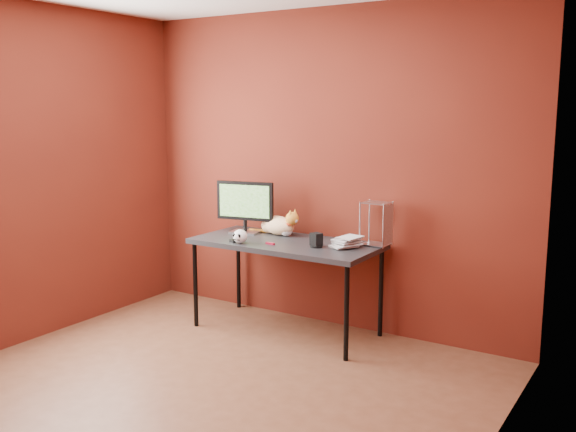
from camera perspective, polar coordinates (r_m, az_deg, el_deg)
The scene contains 11 objects.
room at distance 3.85m, azimuth -9.24°, elevation 4.09°, with size 3.52×3.52×2.61m.
desk at distance 5.14m, azimuth -0.18°, elevation -2.80°, with size 1.50×0.70×0.75m.
monitor at distance 5.42m, azimuth -3.85°, elevation 1.03°, with size 0.51×0.21×0.44m.
cat at distance 5.38m, azimuth -0.87°, elevation -0.82°, with size 0.50×0.25×0.23m.
skull_mug at distance 5.05m, azimuth -4.28°, elevation -1.81°, with size 0.11×0.11×0.11m.
speaker at distance 4.91m, azimuth 2.53°, elevation -2.20°, with size 0.10×0.10×0.11m.
book_stack at distance 4.90m, azimuth 4.82°, elevation 2.97°, with size 0.23×0.24×0.98m.
wire_rack at distance 5.00m, azimuth 7.84°, elevation -0.66°, with size 0.21×0.17×0.34m.
pocket_knife at distance 5.01m, azimuth -1.59°, elevation -2.46°, with size 0.08×0.02×0.02m, color maroon.
black_gadget at distance 5.10m, azimuth -4.95°, elevation -2.23°, with size 0.05×0.03×0.02m, color black.
washer at distance 5.02m, azimuth -1.39°, elevation -2.50°, with size 0.04×0.04×0.00m, color #A2A1A6.
Camera 1 is at (2.53, -2.87, 1.81)m, focal length 40.00 mm.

